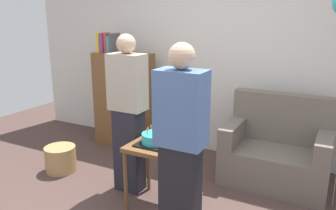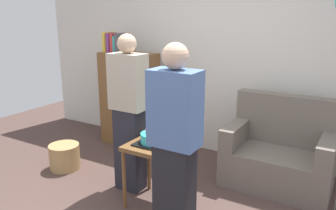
% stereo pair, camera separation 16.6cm
% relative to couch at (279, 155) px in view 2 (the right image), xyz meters
% --- Properties ---
extents(wall_back, '(6.00, 0.10, 2.70)m').
position_rel_couch_xyz_m(wall_back, '(-0.85, 0.55, 1.01)').
color(wall_back, silver).
rests_on(wall_back, ground_plane).
extents(couch, '(1.10, 0.70, 0.96)m').
position_rel_couch_xyz_m(couch, '(0.00, 0.00, 0.00)').
color(couch, '#6B6056').
rests_on(couch, ground_plane).
extents(bookshelf, '(0.80, 0.36, 1.57)m').
position_rel_couch_xyz_m(bookshelf, '(-2.11, 0.14, 0.33)').
color(bookshelf, brown).
rests_on(bookshelf, ground_plane).
extents(side_table, '(0.48, 0.48, 0.63)m').
position_rel_couch_xyz_m(side_table, '(-0.93, -1.03, 0.19)').
color(side_table, brown).
rests_on(side_table, ground_plane).
extents(birthday_cake, '(0.32, 0.32, 0.17)m').
position_rel_couch_xyz_m(birthday_cake, '(-0.93, -1.03, 0.34)').
color(birthday_cake, black).
rests_on(birthday_cake, side_table).
extents(person_blowing_candles, '(0.36, 0.22, 1.63)m').
position_rel_couch_xyz_m(person_blowing_candles, '(-1.33, -0.89, 0.49)').
color(person_blowing_candles, '#23232D').
rests_on(person_blowing_candles, ground_plane).
extents(person_holding_cake, '(0.36, 0.22, 1.63)m').
position_rel_couch_xyz_m(person_holding_cake, '(-0.44, -1.51, 0.49)').
color(person_holding_cake, black).
rests_on(person_holding_cake, ground_plane).
extents(wicker_basket, '(0.36, 0.36, 0.30)m').
position_rel_couch_xyz_m(wicker_basket, '(-2.30, -0.92, -0.19)').
color(wicker_basket, '#A88451').
rests_on(wicker_basket, ground_plane).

